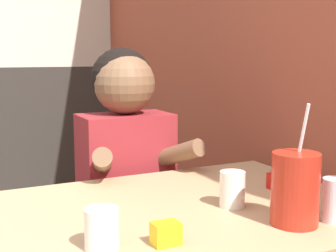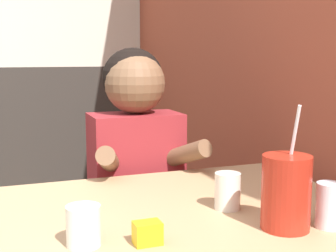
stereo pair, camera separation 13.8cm
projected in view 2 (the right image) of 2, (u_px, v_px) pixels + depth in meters
brick_wall_right at (226, 19)px, 2.23m from camera, size 0.08×4.65×2.70m
main_table at (170, 234)px, 1.27m from camera, size 1.07×0.77×0.77m
person_seated at (136, 191)px, 1.80m from camera, size 0.42×0.42×1.21m
cocktail_pitcher at (286, 192)px, 1.10m from camera, size 0.12×0.12×0.30m
glass_near_pitcher at (329, 205)px, 1.11m from camera, size 0.06×0.06×0.11m
glass_center at (83, 226)px, 1.01m from camera, size 0.08×0.08×0.09m
glass_far_side at (227, 191)px, 1.25m from camera, size 0.07×0.07×0.10m
condiment_ketchup at (282, 184)px, 1.41m from camera, size 0.06×0.04×0.05m
condiment_mustard at (147, 233)px, 1.02m from camera, size 0.06×0.04×0.05m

